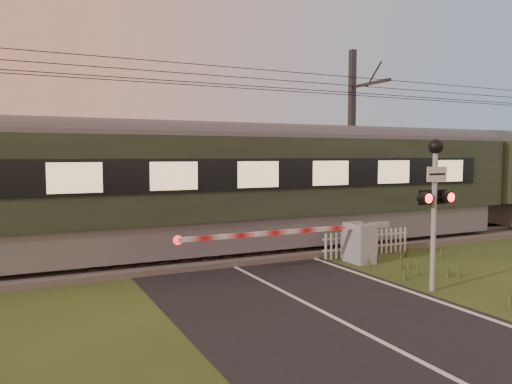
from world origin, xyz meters
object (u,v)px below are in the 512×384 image
crossing_signal (435,187)px  catenary_mast (353,139)px  train (477,179)px  picket_fence (367,243)px  boom_gate (351,241)px

crossing_signal → catenary_mast: size_ratio=0.48×
train → catenary_mast: bearing=155.2°
crossing_signal → catenary_mast: (3.73, 8.29, 1.44)m
crossing_signal → picket_fence: size_ratio=1.07×
train → picket_fence: 7.73m
boom_gate → picket_fence: size_ratio=2.03×
train → boom_gate: 9.02m
catenary_mast → boom_gate: bearing=-126.5°
boom_gate → picket_fence: boom_gate is taller
crossing_signal → picket_fence: (1.31, 4.16, -2.11)m
catenary_mast → train: bearing=-24.8°
boom_gate → crossing_signal: size_ratio=1.89×
picket_fence → catenary_mast: (2.43, 4.13, 3.55)m
boom_gate → picket_fence: 1.45m
train → crossing_signal: train is taller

